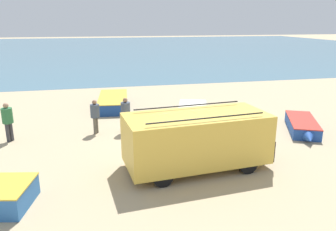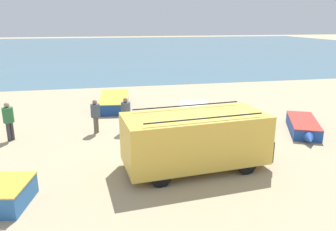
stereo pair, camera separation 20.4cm
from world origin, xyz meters
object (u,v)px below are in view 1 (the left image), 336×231
fishing_rowboat_1 (302,126)px  fisherman_1 (126,112)px  fishing_rowboat_0 (192,113)px  fishing_rowboat_2 (113,101)px  fisherman_2 (95,114)px  fisherman_0 (8,119)px  parked_van (197,138)px

fishing_rowboat_1 → fisherman_1: (-8.32, 1.73, 0.73)m
fishing_rowboat_0 → fisherman_1: bearing=-49.0°
fishing_rowboat_1 → fisherman_1: fisherman_1 is taller
fishing_rowboat_2 → fisherman_2: size_ratio=3.27×
fishing_rowboat_0 → fisherman_2: (-5.21, -1.49, 0.68)m
fisherman_0 → fisherman_1: fisherman_0 is taller
fisherman_2 → fisherman_1: bearing=23.8°
fishing_rowboat_1 → fisherman_2: fisherman_2 is taller
fishing_rowboat_2 → fisherman_1: size_ratio=3.15×
parked_van → fisherman_2: 5.84m
fisherman_0 → fishing_rowboat_2: bearing=87.0°
fishing_rowboat_0 → fishing_rowboat_2: (-4.09, 3.44, 0.05)m
parked_van → fisherman_0: 8.48m
fishing_rowboat_1 → fishing_rowboat_2: bearing=-103.1°
fishing_rowboat_0 → fisherman_0: size_ratio=2.50×
fisherman_2 → fisherman_0: bearing=-146.7°
parked_van → fishing_rowboat_0: 6.43m
parked_van → fishing_rowboat_1: 6.86m
fisherman_1 → fisherman_0: bearing=175.0°
fishing_rowboat_1 → fisherman_1: size_ratio=2.31×
parked_van → fisherman_2: (-3.52, 4.66, -0.16)m
fishing_rowboat_2 → fisherman_2: fisherman_2 is taller
parked_van → fishing_rowboat_1: size_ratio=1.36×
fishing_rowboat_2 → fisherman_2: (-1.12, -4.92, 0.63)m
fisherman_1 → fisherman_2: 1.42m
fisherman_0 → parked_van: bearing=8.8°
fishing_rowboat_0 → fisherman_0: 9.14m
parked_van → fishing_rowboat_1: (6.21, 2.79, -0.85)m
fishing_rowboat_0 → fishing_rowboat_2: fishing_rowboat_2 is taller
fishing_rowboat_1 → fisherman_2: (-9.73, 1.87, 0.69)m
fishing_rowboat_2 → fisherman_1: (0.30, -5.06, 0.67)m
fishing_rowboat_2 → fisherman_0: 7.13m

